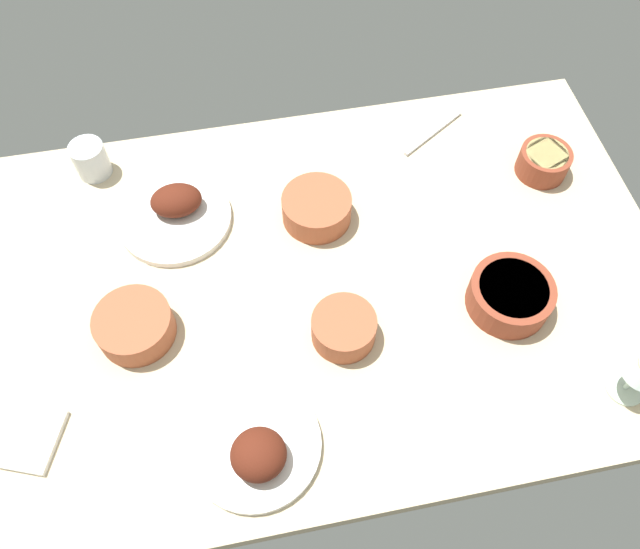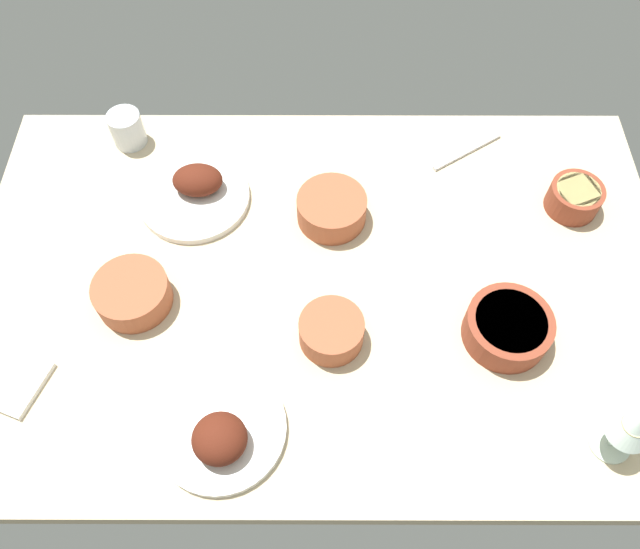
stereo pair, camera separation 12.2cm
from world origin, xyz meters
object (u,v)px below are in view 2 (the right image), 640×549
(plate_center_main, at_px, (220,433))
(water_tumbler, at_px, (126,129))
(bowl_pasta, at_px, (574,197))
(wine_glass, at_px, (633,426))
(bowl_onions, at_px, (507,327))
(bowl_sauce, at_px, (331,208))
(folded_napkin, at_px, (1,377))
(fork_loose, at_px, (467,152))
(plate_far_side, at_px, (195,191))
(bowl_soup, at_px, (331,331))
(bowl_cream, at_px, (131,293))

(plate_center_main, bearing_deg, water_tumbler, -68.83)
(bowl_pasta, height_order, wine_glass, wine_glass)
(bowl_onions, bearing_deg, wine_glass, 126.24)
(bowl_sauce, bearing_deg, bowl_pasta, -176.60)
(bowl_sauce, height_order, folded_napkin, bowl_sauce)
(plate_center_main, relative_size, fork_loose, 1.20)
(water_tumbler, xyz_separation_m, fork_loose, (-0.76, 0.03, -0.04))
(bowl_pasta, distance_m, folded_napkin, 1.17)
(plate_far_side, distance_m, wine_glass, 0.93)
(bowl_soup, distance_m, water_tumbler, 0.67)
(plate_center_main, height_order, bowl_pasta, plate_center_main)
(plate_far_side, relative_size, bowl_soup, 1.96)
(bowl_soup, xyz_separation_m, wine_glass, (-0.47, 0.20, 0.07))
(bowl_onions, distance_m, bowl_sauce, 0.42)
(bowl_soup, height_order, folded_napkin, bowl_soup)
(bowl_sauce, height_order, bowl_soup, bowl_sauce)
(bowl_soup, height_order, water_tumbler, water_tumbler)
(bowl_cream, xyz_separation_m, water_tumbler, (0.08, -0.42, 0.01))
(plate_far_side, height_order, water_tumbler, water_tumbler)
(bowl_sauce, relative_size, bowl_cream, 1.00)
(plate_far_side, distance_m, bowl_soup, 0.44)
(bowl_pasta, relative_size, folded_napkin, 0.72)
(bowl_cream, distance_m, folded_napkin, 0.27)
(bowl_sauce, height_order, wine_glass, wine_glass)
(wine_glass, relative_size, water_tumbler, 1.78)
(plate_center_main, relative_size, folded_napkin, 1.49)
(bowl_soup, distance_m, bowl_cream, 0.39)
(plate_far_side, relative_size, bowl_pasta, 2.14)
(bowl_onions, height_order, bowl_sauce, bowl_onions)
(wine_glass, bearing_deg, bowl_cream, -18.00)
(bowl_soup, bearing_deg, bowl_cream, -11.74)
(bowl_pasta, bearing_deg, wine_glass, 85.89)
(fork_loose, bearing_deg, folded_napkin, -1.85)
(bowl_sauce, bearing_deg, bowl_cream, 27.90)
(bowl_cream, relative_size, wine_glass, 1.03)
(bowl_soup, bearing_deg, plate_far_side, -49.37)
(plate_far_side, distance_m, bowl_sauce, 0.29)
(bowl_soup, relative_size, bowl_cream, 0.83)
(plate_far_side, xyz_separation_m, bowl_pasta, (-0.80, 0.02, 0.01))
(bowl_soup, bearing_deg, wine_glass, 157.30)
(folded_napkin, bearing_deg, bowl_onions, -174.52)
(plate_far_side, bearing_deg, water_tumbler, -44.07)
(plate_far_side, height_order, wine_glass, wine_glass)
(bowl_soup, relative_size, folded_napkin, 0.79)
(plate_far_side, xyz_separation_m, bowl_cream, (0.09, 0.26, 0.01))
(bowl_onions, xyz_separation_m, folded_napkin, (0.92, 0.09, -0.03))
(water_tumbler, distance_m, fork_loose, 0.76)
(bowl_cream, xyz_separation_m, folded_napkin, (0.22, 0.16, -0.03))
(wine_glass, distance_m, water_tumbler, 1.16)
(bowl_sauce, bearing_deg, bowl_soup, 89.47)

